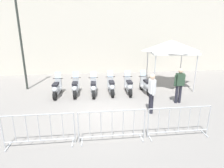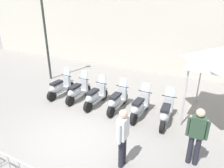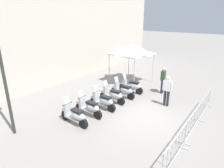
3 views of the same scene
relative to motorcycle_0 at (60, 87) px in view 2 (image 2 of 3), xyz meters
name	(u,v)px [view 2 (image 2 of 3)]	position (x,y,z in m)	size (l,w,h in m)	color
ground_plane	(74,137)	(2.72, -1.91, -0.45)	(120.00, 120.00, 0.00)	gray
motorcycle_0	(60,87)	(0.00, 0.00, 0.00)	(0.56, 1.73, 1.24)	black
motorcycle_1	(77,91)	(0.98, 0.15, 0.00)	(0.58, 1.73, 1.24)	black
motorcycle_2	(95,96)	(1.98, 0.17, 0.00)	(0.56, 1.73, 1.24)	black
motorcycle_3	(117,101)	(2.95, 0.37, 0.00)	(0.59, 1.72, 1.24)	black
motorcycle_4	(140,107)	(3.94, 0.43, 0.00)	(0.56, 1.73, 1.24)	black
motorcycle_5	(166,113)	(4.93, 0.55, 0.00)	(0.66, 1.72, 1.24)	black
street_lamp	(43,12)	(-2.22, 1.31, 3.18)	(0.36, 0.36, 6.06)	#2D332D
officer_near_row_end	(197,134)	(6.26, -0.92, 0.53)	(0.54, 0.27, 1.73)	#23232D
officer_mid_plaza	(123,135)	(4.68, -2.05, 0.53)	(0.26, 0.55, 1.73)	#23232D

